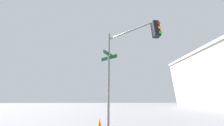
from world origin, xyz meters
name	(u,v)px	position (x,y,z in m)	size (l,w,h in m)	color
traffic_signal_near	(129,50)	(-6.44, -5.85, 3.66)	(2.33, 2.67, 5.19)	slate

